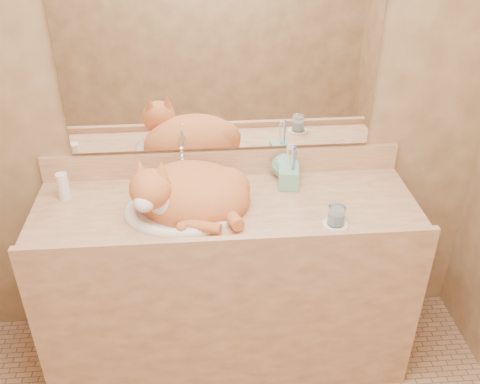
{
  "coord_description": "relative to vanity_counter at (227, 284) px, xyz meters",
  "views": [
    {
      "loc": [
        -0.09,
        -1.12,
        2.07
      ],
      "look_at": [
        0.06,
        0.7,
        0.93
      ],
      "focal_mm": 40.0,
      "sensor_mm": 36.0,
      "label": 1
    }
  ],
  "objects": [
    {
      "name": "vanity_counter",
      "position": [
        0.0,
        0.0,
        0.0
      ],
      "size": [
        1.6,
        0.55,
        0.85
      ],
      "primitive_type": null,
      "color": "#9D6646",
      "rests_on": "floor"
    },
    {
      "name": "faucet",
      "position": [
        -0.18,
        0.16,
        0.51
      ],
      "size": [
        0.08,
        0.13,
        0.18
      ],
      "primitive_type": null,
      "rotation": [
        0.0,
        0.0,
        -0.33
      ],
      "color": "silver",
      "rests_on": "vanity_counter"
    },
    {
      "name": "cat",
      "position": [
        -0.16,
        -0.01,
        0.51
      ],
      "size": [
        0.55,
        0.48,
        0.26
      ],
      "primitive_type": null,
      "rotation": [
        0.0,
        0.0,
        -0.2
      ],
      "color": "#C45C2D",
      "rests_on": "sink_basin"
    },
    {
      "name": "wall_back",
      "position": [
        0.0,
        0.28,
        0.82
      ],
      "size": [
        2.4,
        0.02,
        2.5
      ],
      "primitive_type": "cube",
      "color": "brown",
      "rests_on": "ground"
    },
    {
      "name": "water_glass",
      "position": [
        0.42,
        -0.18,
        0.47
      ],
      "size": [
        0.07,
        0.07,
        0.08
      ],
      "primitive_type": "cylinder",
      "color": "white",
      "rests_on": "saucer"
    },
    {
      "name": "mirror",
      "position": [
        0.0,
        0.26,
        0.97
      ],
      "size": [
        1.3,
        0.02,
        0.8
      ],
      "primitive_type": "cube",
      "color": "white",
      "rests_on": "wall_back"
    },
    {
      "name": "lotion_bottle",
      "position": [
        -0.68,
        0.11,
        0.48
      ],
      "size": [
        0.05,
        0.05,
        0.12
      ],
      "primitive_type": "cylinder",
      "color": "white",
      "rests_on": "vanity_counter"
    },
    {
      "name": "saucer",
      "position": [
        0.42,
        -0.18,
        0.43
      ],
      "size": [
        0.1,
        0.1,
        0.01
      ],
      "primitive_type": "cylinder",
      "color": "white",
      "rests_on": "vanity_counter"
    },
    {
      "name": "soap_dispenser",
      "position": [
        0.28,
        0.09,
        0.52
      ],
      "size": [
        0.1,
        0.1,
        0.19
      ],
      "primitive_type": "imported",
      "rotation": [
        0.0,
        0.0,
        -0.14
      ],
      "color": "#72B79E",
      "rests_on": "vanity_counter"
    },
    {
      "name": "toothbrush_cup",
      "position": [
        0.29,
        0.13,
        0.48
      ],
      "size": [
        0.13,
        0.13,
        0.11
      ],
      "primitive_type": "imported",
      "rotation": [
        0.0,
        0.0,
        0.19
      ],
      "color": "#72B79E",
      "rests_on": "vanity_counter"
    },
    {
      "name": "sink_basin",
      "position": [
        -0.18,
        -0.02,
        0.5
      ],
      "size": [
        0.55,
        0.49,
        0.15
      ],
      "primitive_type": null,
      "rotation": [
        0.0,
        0.0,
        0.25
      ],
      "color": "white",
      "rests_on": "vanity_counter"
    },
    {
      "name": "toothbrushes",
      "position": [
        0.29,
        0.13,
        0.55
      ],
      "size": [
        0.03,
        0.03,
        0.21
      ],
      "primitive_type": null,
      "color": "white",
      "rests_on": "toothbrush_cup"
    }
  ]
}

